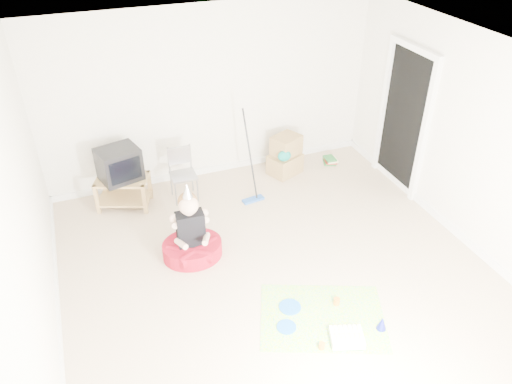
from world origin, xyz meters
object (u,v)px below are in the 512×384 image
object	(u,v)px
cardboard_boxes	(285,156)
birthday_cake	(347,338)
crt_tv	(119,164)
seated_woman	(192,241)
folding_chair	(183,176)
tv_stand	(123,189)

from	to	relation	value
cardboard_boxes	birthday_cake	size ratio (longest dim) A/B	1.53
crt_tv	birthday_cake	bearing A→B (deg)	-77.36
birthday_cake	cardboard_boxes	bearing A→B (deg)	77.02
seated_woman	birthday_cake	size ratio (longest dim) A/B	2.65
cardboard_boxes	seated_woman	xyz separation A→B (m)	(-1.90, -1.46, -0.06)
folding_chair	cardboard_boxes	world-z (taller)	folding_chair
folding_chair	birthday_cake	xyz separation A→B (m)	(0.90, -3.17, -0.34)
crt_tv	folding_chair	distance (m)	0.90
crt_tv	cardboard_boxes	xyz separation A→B (m)	(2.51, 0.03, -0.39)
crt_tv	cardboard_boxes	size ratio (longest dim) A/B	0.87
tv_stand	birthday_cake	world-z (taller)	tv_stand
tv_stand	birthday_cake	xyz separation A→B (m)	(1.74, -3.30, -0.22)
crt_tv	cardboard_boxes	bearing A→B (deg)	-14.54
crt_tv	folding_chair	world-z (taller)	crt_tv
tv_stand	birthday_cake	bearing A→B (deg)	-62.15
crt_tv	seated_woman	bearing A→B (deg)	-81.94
tv_stand	seated_woman	bearing A→B (deg)	-66.73
crt_tv	birthday_cake	world-z (taller)	crt_tv
cardboard_boxes	crt_tv	bearing A→B (deg)	-179.33
birthday_cake	crt_tv	bearing A→B (deg)	117.85
seated_woman	crt_tv	bearing A→B (deg)	113.27
birthday_cake	folding_chair	bearing A→B (deg)	105.82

